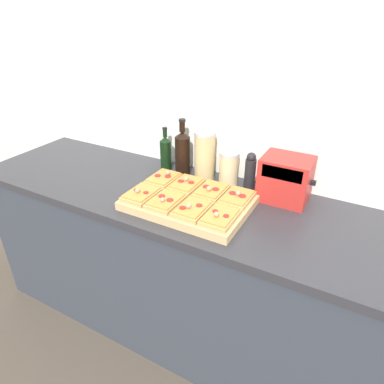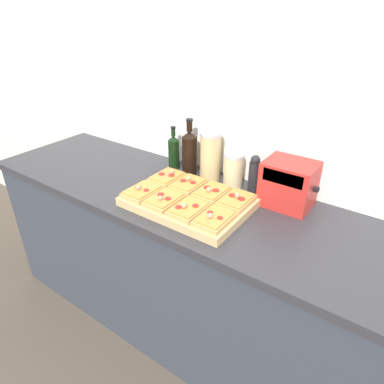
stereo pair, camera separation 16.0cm
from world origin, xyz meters
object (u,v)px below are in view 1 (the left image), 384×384
cutting_board (189,202)px  grain_jar_short (228,168)px  wine_bottle (183,152)px  pepper_mill (250,172)px  olive_oil_bottle (166,153)px  toaster_oven (285,179)px  grain_jar_tall (205,155)px

cutting_board → grain_jar_short: size_ratio=3.09×
wine_bottle → pepper_mill: wine_bottle is taller
olive_oil_bottle → toaster_oven: bearing=-1.4°
wine_bottle → toaster_oven: wine_bottle is taller
cutting_board → grain_jar_short: 0.31m
olive_oil_bottle → cutting_board: bearing=-43.2°
olive_oil_bottle → grain_jar_short: 0.38m
olive_oil_bottle → toaster_oven: (0.68, -0.02, 0.01)m
cutting_board → olive_oil_bottle: olive_oil_bottle is taller
cutting_board → olive_oil_bottle: (-0.32, 0.30, 0.08)m
grain_jar_tall → pepper_mill: 0.26m
grain_jar_short → pepper_mill: 0.12m
grain_jar_tall → toaster_oven: 0.44m
grain_jar_tall → grain_jar_short: (0.14, 0.00, -0.04)m
wine_bottle → grain_jar_short: bearing=0.0°
grain_jar_short → pepper_mill: pepper_mill is taller
cutting_board → toaster_oven: size_ratio=2.21×
grain_jar_tall → pepper_mill: grain_jar_tall is taller
olive_oil_bottle → pepper_mill: (0.50, -0.00, -0.00)m
grain_jar_tall → wine_bottle: bearing=-180.0°
grain_jar_short → toaster_oven: size_ratio=0.72×
toaster_oven → wine_bottle: bearing=178.3°
olive_oil_bottle → pepper_mill: olive_oil_bottle is taller
grain_jar_short → wine_bottle: bearing=-180.0°
cutting_board → toaster_oven: bearing=37.3°
grain_jar_tall → toaster_oven: grain_jar_tall is taller
wine_bottle → olive_oil_bottle: bearing=180.0°
olive_oil_bottle → pepper_mill: bearing=-0.0°
grain_jar_tall → toaster_oven: size_ratio=1.05×
olive_oil_bottle → wine_bottle: size_ratio=0.80×
cutting_board → pepper_mill: bearing=58.0°
cutting_board → grain_jar_tall: size_ratio=2.11×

